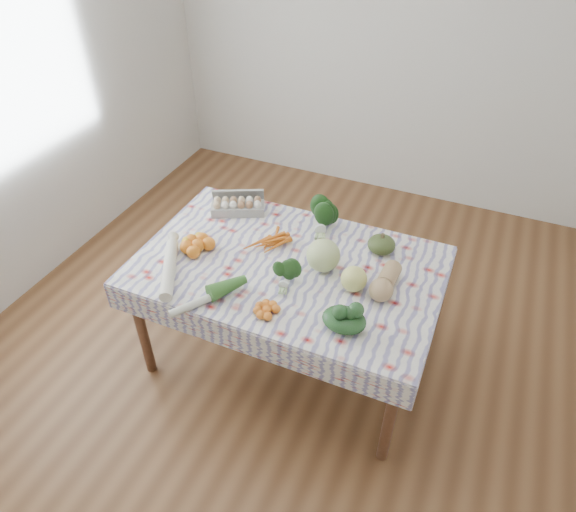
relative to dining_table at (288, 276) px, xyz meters
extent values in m
plane|color=brown|center=(0.00, 0.00, -0.68)|extent=(4.50, 4.50, 0.00)
cube|color=silver|center=(0.00, 2.25, 0.72)|extent=(4.00, 0.04, 2.80)
cube|color=brown|center=(0.00, 0.00, 0.05)|extent=(1.60, 1.00, 0.04)
cylinder|color=brown|center=(-0.74, -0.44, -0.32)|extent=(0.06, 0.06, 0.71)
cylinder|color=brown|center=(0.74, -0.44, -0.32)|extent=(0.06, 0.06, 0.71)
cylinder|color=brown|center=(-0.74, 0.44, -0.32)|extent=(0.06, 0.06, 0.71)
cylinder|color=brown|center=(0.74, 0.44, -0.32)|extent=(0.06, 0.06, 0.71)
cube|color=white|center=(0.00, 0.00, 0.08)|extent=(1.66, 1.06, 0.01)
cube|color=#9B9B97|center=(-0.49, 0.34, 0.13)|extent=(0.35, 0.26, 0.09)
cube|color=orange|center=(-0.16, 0.13, 0.10)|extent=(0.27, 0.26, 0.04)
ellipsoid|color=#163A12|center=(0.05, 0.37, 0.16)|extent=(0.23, 0.22, 0.16)
ellipsoid|color=#3A4A21|center=(0.44, 0.31, 0.13)|extent=(0.17, 0.17, 0.10)
sphere|color=#BED184|center=(0.19, 0.04, 0.17)|extent=(0.20, 0.20, 0.18)
ellipsoid|color=tan|center=(0.54, 0.01, 0.15)|extent=(0.14, 0.28, 0.12)
cube|color=orange|center=(-0.51, -0.09, 0.12)|extent=(0.32, 0.32, 0.08)
ellipsoid|color=#1F4819|center=(0.05, -0.16, 0.13)|extent=(0.16, 0.16, 0.09)
cube|color=orange|center=(0.05, -0.38, 0.11)|extent=(0.19, 0.19, 0.05)
sphere|color=#D8DA70|center=(0.39, -0.05, 0.15)|extent=(0.17, 0.17, 0.14)
ellipsoid|color=#183819|center=(0.43, -0.32, 0.13)|extent=(0.25, 0.22, 0.09)
cylinder|color=silver|center=(-0.55, -0.33, 0.12)|extent=(0.29, 0.44, 0.07)
cylinder|color=beige|center=(-0.25, -0.43, 0.11)|extent=(0.27, 0.37, 0.05)
camera|label=1|loc=(0.86, -1.98, 1.90)|focal=32.00mm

